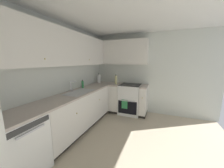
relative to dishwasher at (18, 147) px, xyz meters
The scene contains 16 objects.
ground_plane 1.80m from the dishwasher, 56.85° to the right, with size 4.12×3.53×0.02m, color #BCAD93.
wall_back 1.28m from the dishwasher, 18.81° to the left, with size 4.22×0.05×2.44m, color silver.
wall_right 3.47m from the dishwasher, 25.69° to the right, with size 0.05×3.63×2.44m, color silver.
dishwasher is the anchor object (origin of this frame).
lower_cabinets_back 1.36m from the dishwasher, ahead, with size 2.11×0.62×0.87m.
countertop_back 1.43m from the dishwasher, ahead, with size 3.32×0.60×0.04m, color #B7A89E.
lower_cabinets_right 2.83m from the dishwasher, 16.23° to the right, with size 0.62×1.12×0.87m.
countertop_right 2.87m from the dishwasher, 16.24° to the right, with size 0.60×1.12×0.03m.
oven_range 2.88m from the dishwasher, 18.33° to the right, with size 0.68×0.62×1.05m.
upper_cabinets_back 1.88m from the dishwasher, ahead, with size 3.00×0.34×0.73m.
upper_cabinets_right 3.24m from the dishwasher, 10.56° to the right, with size 0.32×1.67×0.73m.
sink 1.45m from the dishwasher, ahead, with size 0.72×0.40×0.10m.
faucet 1.53m from the dishwasher, ahead, with size 0.07×0.16×0.25m.
soap_bottle 1.91m from the dishwasher, ahead, with size 0.06×0.06×0.22m.
paper_towel_roll 2.79m from the dishwasher, ahead, with size 0.11×0.11×0.33m.
oil_bottle 2.82m from the dishwasher, ahead, with size 0.08×0.08×0.29m.
Camera 1 is at (-1.91, -0.32, 1.60)m, focal length 20.14 mm.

